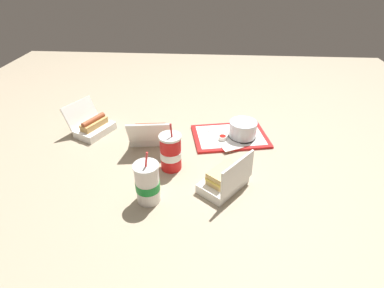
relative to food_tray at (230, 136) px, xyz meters
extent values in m
plane|color=gray|center=(-0.23, -0.15, -0.01)|extent=(3.20, 3.20, 0.00)
cube|color=red|center=(0.00, 0.00, 0.00)|extent=(0.41, 0.33, 0.01)
cube|color=white|center=(0.00, 0.00, 0.01)|extent=(0.36, 0.28, 0.00)
cylinder|color=black|center=(0.06, -0.01, 0.01)|extent=(0.14, 0.14, 0.01)
cylinder|color=#512D19|center=(0.06, -0.01, 0.04)|extent=(0.10, 0.10, 0.06)
cylinder|color=silver|center=(0.06, -0.01, 0.05)|extent=(0.14, 0.14, 0.08)
cylinder|color=white|center=(-0.04, -0.05, 0.02)|extent=(0.04, 0.04, 0.02)
cylinder|color=#9E140F|center=(-0.04, -0.05, 0.03)|extent=(0.03, 0.03, 0.01)
cube|color=white|center=(-0.01, -0.09, 0.01)|extent=(0.13, 0.13, 0.00)
cube|color=white|center=(-0.07, 0.06, 0.01)|extent=(0.10, 0.08, 0.00)
cube|color=white|center=(-0.70, -0.01, 0.01)|extent=(0.19, 0.22, 0.04)
cube|color=white|center=(-0.78, 0.03, 0.09)|extent=(0.13, 0.19, 0.12)
cube|color=tan|center=(-0.70, -0.01, 0.05)|extent=(0.11, 0.16, 0.03)
cylinder|color=#9E4728|center=(-0.70, -0.01, 0.07)|extent=(0.09, 0.14, 0.03)
cylinder|color=yellow|center=(-0.70, -0.01, 0.08)|extent=(0.06, 0.11, 0.01)
cube|color=white|center=(-0.04, -0.39, 0.01)|extent=(0.22, 0.23, 0.04)
cube|color=white|center=(0.01, -0.43, 0.09)|extent=(0.13, 0.16, 0.12)
cube|color=#DBB770|center=(-0.04, -0.39, 0.04)|extent=(0.14, 0.15, 0.02)
cube|color=#E5C651|center=(-0.04, -0.39, 0.06)|extent=(0.15, 0.16, 0.01)
cube|color=#DBB770|center=(-0.04, -0.39, 0.08)|extent=(0.14, 0.15, 0.02)
cube|color=white|center=(-0.40, -0.05, 0.01)|extent=(0.21, 0.16, 0.04)
cube|color=white|center=(-0.38, -0.15, 0.09)|extent=(0.20, 0.10, 0.12)
cube|color=tan|center=(-0.40, -0.05, 0.05)|extent=(0.16, 0.08, 0.03)
cylinder|color=brown|center=(-0.40, -0.05, 0.07)|extent=(0.15, 0.04, 0.03)
cylinder|color=yellow|center=(-0.40, -0.05, 0.08)|extent=(0.13, 0.02, 0.01)
cylinder|color=white|center=(-0.33, -0.48, 0.07)|extent=(0.09, 0.09, 0.16)
cylinder|color=#198C33|center=(-0.33, -0.48, 0.06)|extent=(0.09, 0.09, 0.03)
cylinder|color=white|center=(-0.33, -0.48, 0.15)|extent=(0.09, 0.09, 0.01)
cylinder|color=red|center=(-0.32, -0.49, 0.19)|extent=(0.02, 0.01, 0.06)
cylinder|color=red|center=(-0.27, -0.27, 0.07)|extent=(0.09, 0.09, 0.15)
cylinder|color=white|center=(-0.27, -0.27, 0.07)|extent=(0.09, 0.09, 0.03)
cylinder|color=white|center=(-0.27, -0.27, 0.15)|extent=(0.10, 0.10, 0.01)
cylinder|color=red|center=(-0.26, -0.28, 0.19)|extent=(0.01, 0.01, 0.06)
camera|label=1|loc=(-0.10, -1.32, 0.80)|focal=28.00mm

